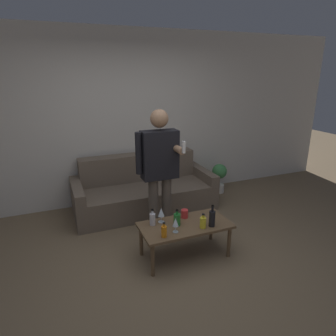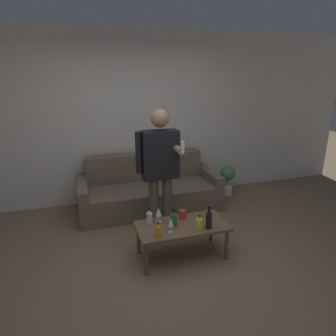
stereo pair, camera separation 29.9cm
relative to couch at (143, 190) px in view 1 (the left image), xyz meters
name	(u,v)px [view 1 (the left image)]	position (x,y,z in m)	size (l,w,h in m)	color
ground_plane	(177,272)	(-0.15, -1.69, -0.29)	(16.00, 16.00, 0.00)	#756047
wall_back	(123,119)	(-0.15, 0.47, 1.06)	(8.00, 0.06, 2.70)	silver
couch	(143,190)	(0.00, 0.00, 0.00)	(2.14, 0.90, 0.82)	#6B5B4C
coffee_table	(185,228)	(0.05, -1.44, 0.08)	(1.04, 0.51, 0.41)	brown
bottle_orange	(177,219)	(-0.04, -1.42, 0.20)	(0.08, 0.08, 0.19)	#23752D
bottle_green	(152,219)	(-0.30, -1.31, 0.20)	(0.07, 0.07, 0.19)	silver
bottle_dark	(203,222)	(0.20, -1.58, 0.19)	(0.07, 0.07, 0.17)	yellow
bottle_yellow	(164,231)	(-0.27, -1.60, 0.19)	(0.06, 0.06, 0.17)	orange
bottle_red	(212,218)	(0.31, -1.59, 0.22)	(0.07, 0.07, 0.25)	black
wine_glass_near	(161,213)	(-0.18, -1.29, 0.24)	(0.07, 0.07, 0.17)	silver
wine_glass_far	(176,223)	(-0.12, -1.56, 0.24)	(0.07, 0.07, 0.17)	silver
cup_on_table	(185,214)	(0.11, -1.29, 0.17)	(0.08, 0.08, 0.10)	red
person_standing_front	(159,165)	(-0.05, -0.88, 0.68)	(0.53, 0.43, 1.65)	brown
potted_plant	(219,175)	(1.44, 0.10, 0.03)	(0.26, 0.26, 0.52)	silver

